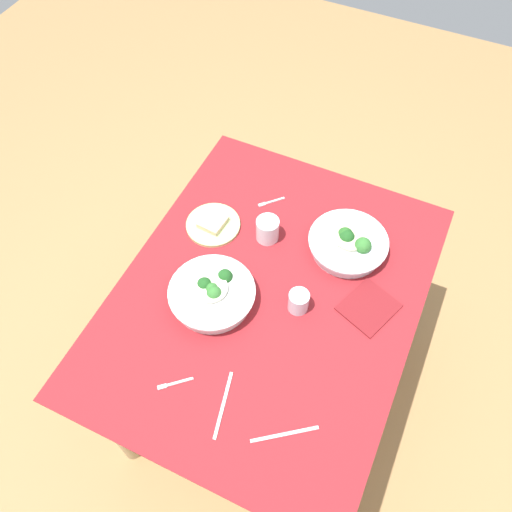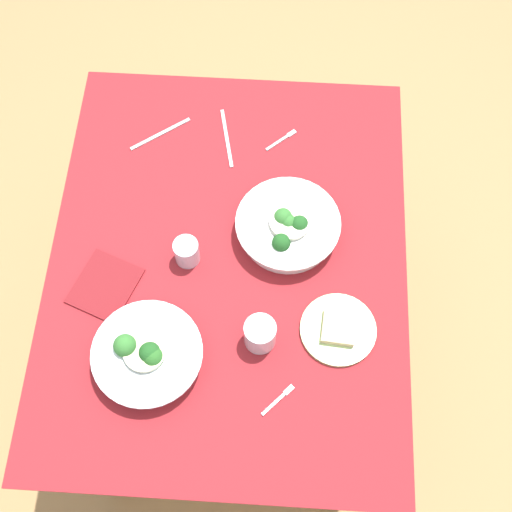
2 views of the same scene
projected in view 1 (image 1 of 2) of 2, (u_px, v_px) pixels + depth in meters
ground_plane at (265, 381)px, 2.38m from camera, size 6.00×6.00×0.00m
dining_table at (267, 314)px, 1.85m from camera, size 1.22×0.95×0.77m
broccoli_bowl_far at (212, 294)px, 1.71m from camera, size 0.28×0.28×0.09m
broccoli_bowl_near at (348, 244)px, 1.82m from camera, size 0.27×0.27×0.10m
bread_side_plate at (213, 224)px, 1.90m from camera, size 0.19×0.19×0.03m
water_glass_center at (268, 229)px, 1.84m from camera, size 0.08×0.08×0.09m
water_glass_side at (299, 300)px, 1.69m from camera, size 0.07×0.07×0.08m
fork_by_far_bowl at (270, 202)px, 1.97m from camera, size 0.08×0.08×0.00m
fork_by_near_bowl at (174, 384)px, 1.57m from camera, size 0.08×0.09×0.00m
table_knife_left at (223, 405)px, 1.54m from camera, size 0.20×0.05×0.00m
table_knife_right at (285, 434)px, 1.49m from camera, size 0.12×0.16×0.00m
napkin_folded_upper at (369, 307)px, 1.72m from camera, size 0.21×0.20×0.01m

